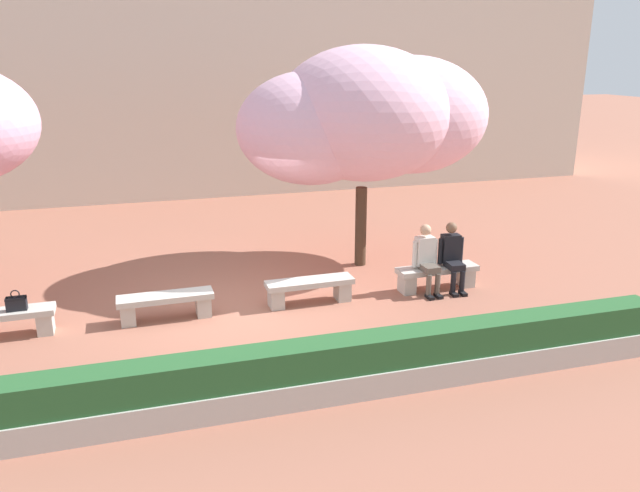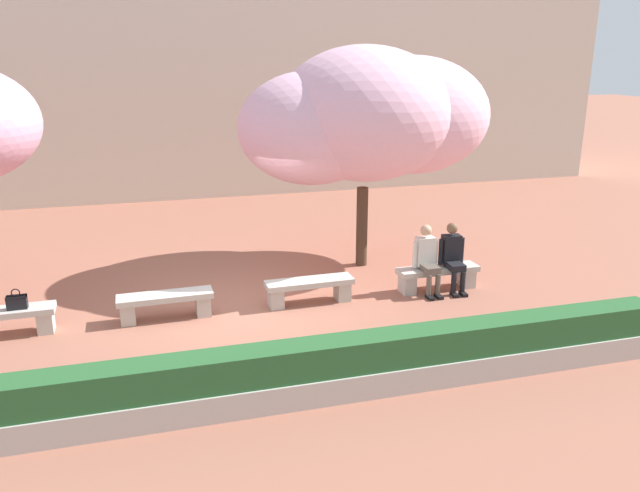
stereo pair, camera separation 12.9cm
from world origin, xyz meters
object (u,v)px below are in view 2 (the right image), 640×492
stone_bench_west_end (2,319)px  stone_bench_center (310,288)px  stone_bench_near_east (438,275)px  handbag (17,301)px  person_seated_right (453,254)px  person_seated_left (427,257)px  stone_bench_near_west (166,302)px  cherry_tree_main (366,118)px

stone_bench_west_end → stone_bench_center: bearing=0.0°
stone_bench_west_end → stone_bench_near_east: bearing=0.0°
stone_bench_center → stone_bench_near_east: 2.52m
stone_bench_west_end → handbag: size_ratio=4.69×
stone_bench_west_end → person_seated_right: person_seated_right is taller
stone_bench_near_east → person_seated_left: person_seated_left is taller
stone_bench_west_end → stone_bench_near_west: 2.52m
stone_bench_near_east → person_seated_left: size_ratio=1.23×
stone_bench_near_west → person_seated_left: bearing=-0.6°
stone_bench_near_west → stone_bench_near_east: 5.04m
stone_bench_near_east → person_seated_left: (-0.27, -0.05, 0.40)m
stone_bench_west_end → stone_bench_near_east: same height
stone_bench_near_west → stone_bench_near_east: same height
stone_bench_center → person_seated_right: bearing=-1.1°
stone_bench_center → cherry_tree_main: size_ratio=0.31×
stone_bench_center → person_seated_left: bearing=-1.4°
stone_bench_center → stone_bench_near_east: (2.52, 0.00, 0.00)m
stone_bench_center → person_seated_right: person_seated_right is taller
handbag → stone_bench_center: bearing=0.3°
stone_bench_near_west → person_seated_left: person_seated_left is taller
stone_bench_near_west → handbag: bearing=-179.4°
person_seated_right → handbag: bearing=179.8°
stone_bench_center → person_seated_right: 2.81m
handbag → cherry_tree_main: (6.46, 1.86, 2.51)m
stone_bench_near_east → handbag: bearing=-179.8°
stone_bench_west_end → stone_bench_center: same height
stone_bench_near_east → handbag: size_ratio=4.69×
stone_bench_center → person_seated_left: (2.25, -0.05, 0.40)m
person_seated_left → stone_bench_west_end: bearing=179.6°
cherry_tree_main → stone_bench_center: bearing=-132.4°
cherry_tree_main → stone_bench_near_west: bearing=-156.4°
stone_bench_near_west → stone_bench_center: 2.52m
stone_bench_center → handbag: 4.80m
stone_bench_near_west → handbag: size_ratio=4.69×
stone_bench_near_west → cherry_tree_main: cherry_tree_main is taller
stone_bench_west_end → handbag: (0.25, -0.02, 0.28)m
person_seated_left → cherry_tree_main: size_ratio=0.25×
person_seated_right → cherry_tree_main: cherry_tree_main is taller
stone_bench_center → cherry_tree_main: 3.73m
stone_bench_west_end → person_seated_left: size_ratio=1.23×
stone_bench_near_west → stone_bench_center: bearing=0.0°
stone_bench_near_west → handbag: 2.29m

